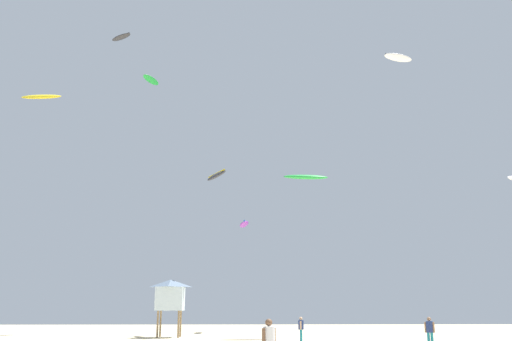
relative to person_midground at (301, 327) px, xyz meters
name	(u,v)px	position (x,y,z in m)	size (l,w,h in m)	color
person_midground	(301,327)	(0.00, 0.00, 0.00)	(0.35, 0.51, 1.55)	teal
person_left	(430,330)	(6.46, -5.45, 0.05)	(0.49, 0.37, 1.63)	teal
lifeguard_tower	(170,295)	(-9.07, 5.89, 2.15)	(2.30, 2.30, 4.15)	#8C704C
kite_aloft_0	(216,175)	(-5.96, 9.51, 12.13)	(2.40, 3.55, 0.86)	#2D2D33
kite_aloft_3	(151,80)	(-12.78, 14.77, 22.97)	(1.71, 2.78, 0.48)	green
kite_aloft_4	(244,224)	(-3.54, 14.97, 8.74)	(0.94, 3.12, 0.61)	purple
kite_aloft_5	(398,57)	(6.41, -3.12, 17.23)	(2.22, 1.35, 0.46)	white
kite_aloft_7	(306,177)	(1.18, 5.56, 11.11)	(3.57, 1.28, 0.53)	green
kite_aloft_8	(121,37)	(-13.75, 5.30, 22.71)	(2.04, 1.78, 0.26)	#2D2D33
kite_aloft_9	(41,97)	(-23.75, 15.95, 21.54)	(4.16, 1.55, 0.89)	yellow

